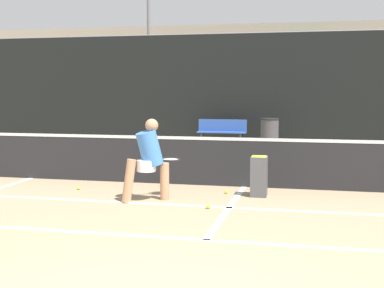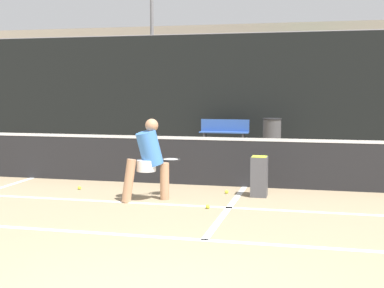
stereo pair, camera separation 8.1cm
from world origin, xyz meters
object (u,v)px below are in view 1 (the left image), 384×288
Objects in this scene: courtside_bench at (222,131)px; trash_bin at (270,133)px; player_practicing at (149,157)px; parked_car at (294,122)px; ball_hopper at (259,175)px.

trash_bin is at bearing -7.01° from courtside_bench.
player_practicing is 13.31m from parked_car.
courtside_bench is (-0.29, 9.02, -0.27)m from player_practicing.
parked_car reaches higher than trash_bin.
courtside_bench is 1.60m from trash_bin.
ball_hopper is at bearing -90.71° from parked_car.
parked_car is at bearing 89.29° from ball_hopper.
player_practicing is 8.92m from trash_bin.
ball_hopper is at bearing -75.97° from courtside_bench.
trash_bin is 4.39m from parked_car.
ball_hopper is 8.50m from courtside_bench.
trash_bin reaches higher than courtside_bench.
ball_hopper is 0.44× the size of courtside_bench.
player_practicing is at bearing -156.34° from ball_hopper.
courtside_bench is 0.39× the size of parked_car.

